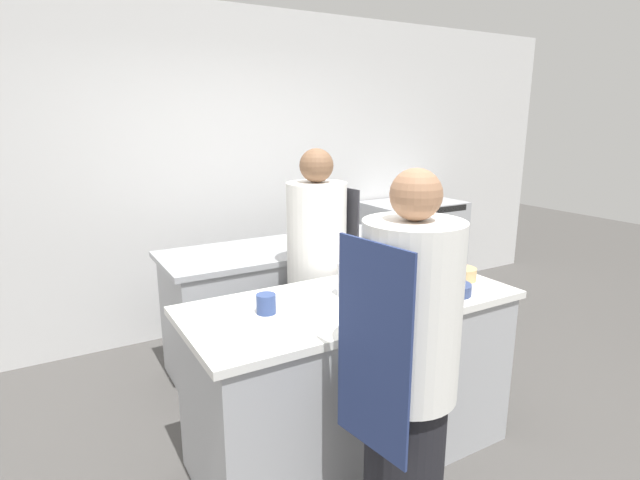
{
  "coord_description": "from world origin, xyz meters",
  "views": [
    {
      "loc": [
        -1.42,
        -2.09,
        1.88
      ],
      "look_at": [
        0.0,
        0.35,
        1.19
      ],
      "focal_mm": 28.0,
      "sensor_mm": 36.0,
      "label": 1
    }
  ],
  "objects_px": {
    "bottle_wine": "(345,278)",
    "bottle_olive_oil": "(366,263)",
    "chef_at_stove": "(317,279)",
    "bowl_ceramic_blue": "(359,281)",
    "chef_at_prep_near": "(407,380)",
    "cup": "(266,304)",
    "oven_range": "(411,252)",
    "bowl_prep_small": "(461,274)",
    "bottle_vinegar": "(431,285)",
    "bowl_mixing_large": "(452,289)"
  },
  "relations": [
    {
      "from": "bottle_wine",
      "to": "bottle_olive_oil",
      "type": "bearing_deg",
      "value": 35.15
    },
    {
      "from": "chef_at_stove",
      "to": "bowl_ceramic_blue",
      "type": "distance_m",
      "value": 0.53
    },
    {
      "from": "chef_at_prep_near",
      "to": "cup",
      "type": "bearing_deg",
      "value": 13.58
    },
    {
      "from": "oven_range",
      "to": "bottle_olive_oil",
      "type": "xyz_separation_m",
      "value": [
        -1.65,
        -1.5,
        0.51
      ]
    },
    {
      "from": "bowl_prep_small",
      "to": "chef_at_prep_near",
      "type": "bearing_deg",
      "value": -146.19
    },
    {
      "from": "chef_at_prep_near",
      "to": "bottle_wine",
      "type": "height_order",
      "value": "chef_at_prep_near"
    },
    {
      "from": "chef_at_stove",
      "to": "bottle_vinegar",
      "type": "distance_m",
      "value": 0.96
    },
    {
      "from": "oven_range",
      "to": "cup",
      "type": "height_order",
      "value": "oven_range"
    },
    {
      "from": "bowl_prep_small",
      "to": "cup",
      "type": "height_order",
      "value": "cup"
    },
    {
      "from": "bottle_vinegar",
      "to": "cup",
      "type": "relative_size",
      "value": 2.94
    },
    {
      "from": "oven_range",
      "to": "bottle_olive_oil",
      "type": "relative_size",
      "value": 4.31
    },
    {
      "from": "chef_at_stove",
      "to": "bottle_wine",
      "type": "bearing_deg",
      "value": -20.4
    },
    {
      "from": "chef_at_prep_near",
      "to": "cup",
      "type": "xyz_separation_m",
      "value": [
        -0.29,
        0.73,
        0.14
      ]
    },
    {
      "from": "chef_at_prep_near",
      "to": "bowl_prep_small",
      "type": "height_order",
      "value": "chef_at_prep_near"
    },
    {
      "from": "bowl_mixing_large",
      "to": "chef_at_stove",
      "type": "bearing_deg",
      "value": 113.75
    },
    {
      "from": "bottle_vinegar",
      "to": "cup",
      "type": "bearing_deg",
      "value": 155.85
    },
    {
      "from": "chef_at_prep_near",
      "to": "bowl_mixing_large",
      "type": "xyz_separation_m",
      "value": [
        0.71,
        0.47,
        0.12
      ]
    },
    {
      "from": "chef_at_stove",
      "to": "bowl_prep_small",
      "type": "height_order",
      "value": "chef_at_stove"
    },
    {
      "from": "bottle_olive_oil",
      "to": "bowl_mixing_large",
      "type": "relative_size",
      "value": 1.19
    },
    {
      "from": "cup",
      "to": "bottle_olive_oil",
      "type": "bearing_deg",
      "value": 15.39
    },
    {
      "from": "bottle_vinegar",
      "to": "chef_at_prep_near",
      "type": "bearing_deg",
      "value": -140.68
    },
    {
      "from": "bowl_mixing_large",
      "to": "bowl_prep_small",
      "type": "relative_size",
      "value": 1.17
    },
    {
      "from": "oven_range",
      "to": "chef_at_prep_near",
      "type": "bearing_deg",
      "value": -130.85
    },
    {
      "from": "chef_at_prep_near",
      "to": "bottle_wine",
      "type": "xyz_separation_m",
      "value": [
        0.17,
        0.74,
        0.2
      ]
    },
    {
      "from": "oven_range",
      "to": "cup",
      "type": "bearing_deg",
      "value": -144.58
    },
    {
      "from": "bottle_olive_oil",
      "to": "bowl_ceramic_blue",
      "type": "bearing_deg",
      "value": -136.32
    },
    {
      "from": "oven_range",
      "to": "bowl_ceramic_blue",
      "type": "relative_size",
      "value": 5.21
    },
    {
      "from": "bottle_olive_oil",
      "to": "bowl_mixing_large",
      "type": "height_order",
      "value": "bottle_olive_oil"
    },
    {
      "from": "bottle_vinegar",
      "to": "bowl_ceramic_blue",
      "type": "xyz_separation_m",
      "value": [
        -0.16,
        0.41,
        -0.07
      ]
    },
    {
      "from": "bowl_mixing_large",
      "to": "bowl_ceramic_blue",
      "type": "distance_m",
      "value": 0.51
    },
    {
      "from": "bottle_olive_oil",
      "to": "bowl_mixing_large",
      "type": "distance_m",
      "value": 0.53
    },
    {
      "from": "chef_at_stove",
      "to": "bottle_wine",
      "type": "height_order",
      "value": "chef_at_stove"
    },
    {
      "from": "bowl_mixing_large",
      "to": "cup",
      "type": "distance_m",
      "value": 1.03
    },
    {
      "from": "chef_at_stove",
      "to": "bowl_ceramic_blue",
      "type": "height_order",
      "value": "chef_at_stove"
    },
    {
      "from": "chef_at_prep_near",
      "to": "bottle_olive_oil",
      "type": "height_order",
      "value": "chef_at_prep_near"
    },
    {
      "from": "bottle_wine",
      "to": "bottle_vinegar",
      "type": "bearing_deg",
      "value": -49.45
    },
    {
      "from": "oven_range",
      "to": "bowl_mixing_large",
      "type": "relative_size",
      "value": 5.11
    },
    {
      "from": "chef_at_stove",
      "to": "bowl_mixing_large",
      "type": "xyz_separation_m",
      "value": [
        0.37,
        -0.85,
        0.12
      ]
    },
    {
      "from": "chef_at_prep_near",
      "to": "bottle_vinegar",
      "type": "distance_m",
      "value": 0.65
    },
    {
      "from": "bowl_mixing_large",
      "to": "cup",
      "type": "xyz_separation_m",
      "value": [
        -1.0,
        0.26,
        0.02
      ]
    },
    {
      "from": "bowl_mixing_large",
      "to": "bowl_prep_small",
      "type": "bearing_deg",
      "value": 34.5
    },
    {
      "from": "oven_range",
      "to": "bottle_olive_oil",
      "type": "bearing_deg",
      "value": -137.71
    },
    {
      "from": "chef_at_stove",
      "to": "cup",
      "type": "bearing_deg",
      "value": -51.89
    },
    {
      "from": "bottle_wine",
      "to": "bowl_ceramic_blue",
      "type": "distance_m",
      "value": 0.17
    },
    {
      "from": "bottle_vinegar",
      "to": "cup",
      "type": "distance_m",
      "value": 0.84
    },
    {
      "from": "bowl_mixing_large",
      "to": "cup",
      "type": "bearing_deg",
      "value": 165.32
    },
    {
      "from": "bottle_olive_oil",
      "to": "bottle_vinegar",
      "type": "distance_m",
      "value": 0.55
    },
    {
      "from": "chef_at_prep_near",
      "to": "bowl_ceramic_blue",
      "type": "relative_size",
      "value": 8.48
    },
    {
      "from": "bottle_olive_oil",
      "to": "bottle_vinegar",
      "type": "bearing_deg",
      "value": -88.37
    },
    {
      "from": "bottle_olive_oil",
      "to": "cup",
      "type": "distance_m",
      "value": 0.78
    }
  ]
}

